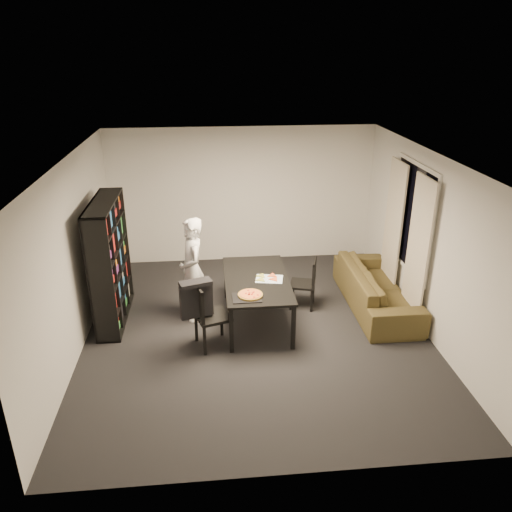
{
  "coord_description": "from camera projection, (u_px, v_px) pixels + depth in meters",
  "views": [
    {
      "loc": [
        -0.64,
        -6.43,
        3.98
      ],
      "look_at": [
        0.03,
        0.39,
        1.05
      ],
      "focal_mm": 35.0,
      "sensor_mm": 36.0,
      "label": 1
    }
  ],
  "objects": [
    {
      "name": "window_pane",
      "position": [
        413.0,
        218.0,
        7.69
      ],
      "size": [
        0.02,
        1.4,
        1.6
      ],
      "primitive_type": "cube",
      "color": "black",
      "rests_on": "room"
    },
    {
      "name": "pizza_slices",
      "position": [
        267.0,
        277.0,
        7.5
      ],
      "size": [
        0.44,
        0.4,
        0.01
      ],
      "primitive_type": null,
      "rotation": [
        0.0,
        0.0,
        -0.27
      ],
      "color": "gold",
      "rests_on": "dining_table"
    },
    {
      "name": "bookshelf",
      "position": [
        110.0,
        262.0,
        7.49
      ],
      "size": [
        0.35,
        1.5,
        1.9
      ],
      "primitive_type": "cube",
      "color": "black",
      "rests_on": "room"
    },
    {
      "name": "curtain_left",
      "position": [
        418.0,
        252.0,
        7.34
      ],
      "size": [
        0.03,
        0.7,
        2.25
      ],
      "primitive_type": "cube",
      "color": "beige",
      "rests_on": "room"
    },
    {
      "name": "person",
      "position": [
        192.0,
        270.0,
        7.56
      ],
      "size": [
        0.52,
        0.67,
        1.63
      ],
      "primitive_type": "imported",
      "rotation": [
        0.0,
        0.0,
        -1.33
      ],
      "color": "silver",
      "rests_on": "room"
    },
    {
      "name": "sofa",
      "position": [
        376.0,
        288.0,
        8.08
      ],
      "size": [
        0.87,
        2.24,
        0.65
      ],
      "primitive_type": "imported",
      "rotation": [
        0.0,
        0.0,
        1.57
      ],
      "color": "#403619",
      "rests_on": "room"
    },
    {
      "name": "dining_table",
      "position": [
        257.0,
        283.0,
        7.52
      ],
      "size": [
        0.96,
        1.73,
        0.72
      ],
      "color": "black",
      "rests_on": "room"
    },
    {
      "name": "room",
      "position": [
        256.0,
        251.0,
        7.0
      ],
      "size": [
        5.01,
        5.51,
        2.61
      ],
      "color": "black",
      "rests_on": "ground"
    },
    {
      "name": "curtain_right",
      "position": [
        393.0,
        228.0,
        8.3
      ],
      "size": [
        0.03,
        0.7,
        2.25
      ],
      "primitive_type": "cube",
      "color": "beige",
      "rests_on": "room"
    },
    {
      "name": "window_frame",
      "position": [
        412.0,
        218.0,
        7.69
      ],
      "size": [
        0.03,
        1.52,
        1.72
      ],
      "primitive_type": "cube",
      "color": "white",
      "rests_on": "room"
    },
    {
      "name": "draped_jacket",
      "position": [
        196.0,
        298.0,
        6.76
      ],
      "size": [
        0.47,
        0.31,
        0.54
      ],
      "rotation": [
        0.0,
        0.0,
        1.89
      ],
      "color": "black",
      "rests_on": "chair_left"
    },
    {
      "name": "kitchen_towel",
      "position": [
        269.0,
        279.0,
        7.48
      ],
      "size": [
        0.45,
        0.37,
        0.01
      ],
      "primitive_type": "cube",
      "rotation": [
        0.0,
        0.0,
        -0.19
      ],
      "color": "white",
      "rests_on": "dining_table"
    },
    {
      "name": "chair_left",
      "position": [
        206.0,
        312.0,
        6.9
      ],
      "size": [
        0.57,
        0.57,
        0.98
      ],
      "rotation": [
        0.0,
        0.0,
        1.89
      ],
      "color": "black",
      "rests_on": "room"
    },
    {
      "name": "pepperoni_pizza",
      "position": [
        250.0,
        295.0,
        6.96
      ],
      "size": [
        0.35,
        0.35,
        0.03
      ],
      "rotation": [
        0.0,
        0.0,
        -0.07
      ],
      "color": "olive",
      "rests_on": "dining_table"
    },
    {
      "name": "baking_tray",
      "position": [
        247.0,
        298.0,
        6.92
      ],
      "size": [
        0.41,
        0.33,
        0.01
      ],
      "primitive_type": "cube",
      "rotation": [
        0.0,
        0.0,
        0.02
      ],
      "color": "black",
      "rests_on": "dining_table"
    },
    {
      "name": "chair_right",
      "position": [
        308.0,
        280.0,
        8.01
      ],
      "size": [
        0.48,
        0.48,
        0.84
      ],
      "rotation": [
        0.0,
        0.0,
        -1.85
      ],
      "color": "black",
      "rests_on": "room"
    }
  ]
}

